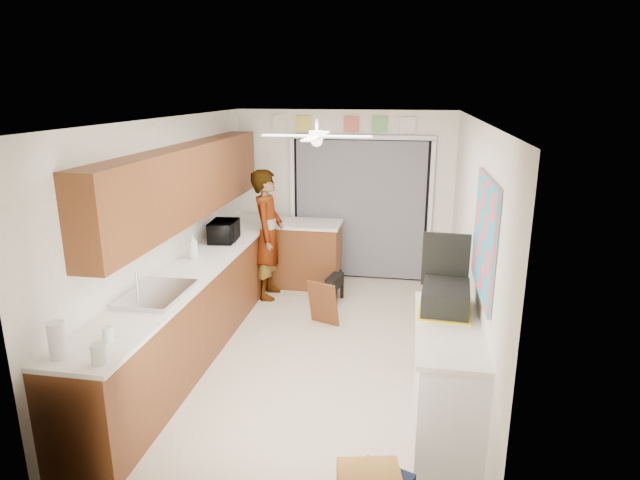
{
  "coord_description": "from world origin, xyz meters",
  "views": [
    {
      "loc": [
        0.98,
        -5.29,
        2.79
      ],
      "look_at": [
        0.0,
        0.4,
        1.15
      ],
      "focal_mm": 30.0,
      "sensor_mm": 36.0,
      "label": 1
    }
  ],
  "objects_px": {
    "suitcase": "(446,298)",
    "paper_towel_roll": "(57,340)",
    "dog": "(335,287)",
    "man": "(268,234)",
    "soap_bottle": "(193,246)",
    "microwave": "(224,231)"
  },
  "relations": [
    {
      "from": "suitcase",
      "to": "paper_towel_roll",
      "type": "bearing_deg",
      "value": -149.6
    },
    {
      "from": "suitcase",
      "to": "dog",
      "type": "height_order",
      "value": "suitcase"
    },
    {
      "from": "suitcase",
      "to": "man",
      "type": "relative_size",
      "value": 0.29
    },
    {
      "from": "soap_bottle",
      "to": "suitcase",
      "type": "bearing_deg",
      "value": -20.47
    },
    {
      "from": "soap_bottle",
      "to": "man",
      "type": "height_order",
      "value": "man"
    },
    {
      "from": "microwave",
      "to": "soap_bottle",
      "type": "xyz_separation_m",
      "value": [
        -0.09,
        -0.74,
        0.01
      ]
    },
    {
      "from": "man",
      "to": "paper_towel_roll",
      "type": "bearing_deg",
      "value": 168.04
    },
    {
      "from": "paper_towel_roll",
      "to": "man",
      "type": "height_order",
      "value": "man"
    },
    {
      "from": "paper_towel_roll",
      "to": "man",
      "type": "distance_m",
      "value": 3.72
    },
    {
      "from": "dog",
      "to": "man",
      "type": "bearing_deg",
      "value": -170.23
    },
    {
      "from": "suitcase",
      "to": "dog",
      "type": "bearing_deg",
      "value": 123.82
    },
    {
      "from": "paper_towel_roll",
      "to": "man",
      "type": "bearing_deg",
      "value": 81.7
    },
    {
      "from": "dog",
      "to": "microwave",
      "type": "bearing_deg",
      "value": -145.71
    },
    {
      "from": "microwave",
      "to": "paper_towel_roll",
      "type": "height_order",
      "value": "paper_towel_roll"
    },
    {
      "from": "microwave",
      "to": "suitcase",
      "type": "relative_size",
      "value": 0.89
    },
    {
      "from": "microwave",
      "to": "paper_towel_roll",
      "type": "distance_m",
      "value": 3.1
    },
    {
      "from": "dog",
      "to": "suitcase",
      "type": "bearing_deg",
      "value": -49.26
    },
    {
      "from": "microwave",
      "to": "dog",
      "type": "bearing_deg",
      "value": -72.48
    },
    {
      "from": "microwave",
      "to": "dog",
      "type": "relative_size",
      "value": 0.91
    },
    {
      "from": "soap_bottle",
      "to": "paper_towel_roll",
      "type": "distance_m",
      "value": 2.35
    },
    {
      "from": "suitcase",
      "to": "man",
      "type": "distance_m",
      "value": 3.23
    },
    {
      "from": "paper_towel_roll",
      "to": "dog",
      "type": "relative_size",
      "value": 0.53
    }
  ]
}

